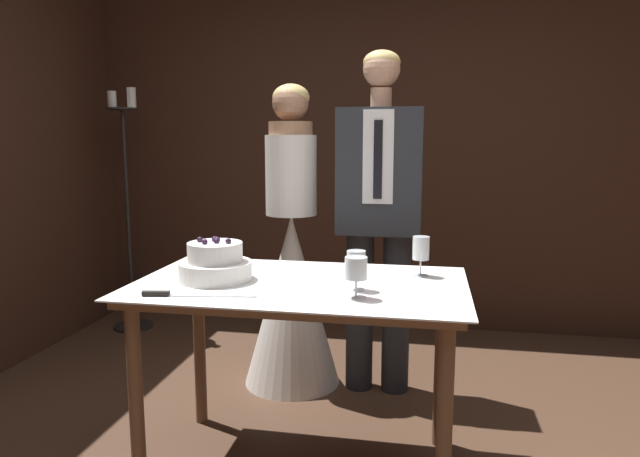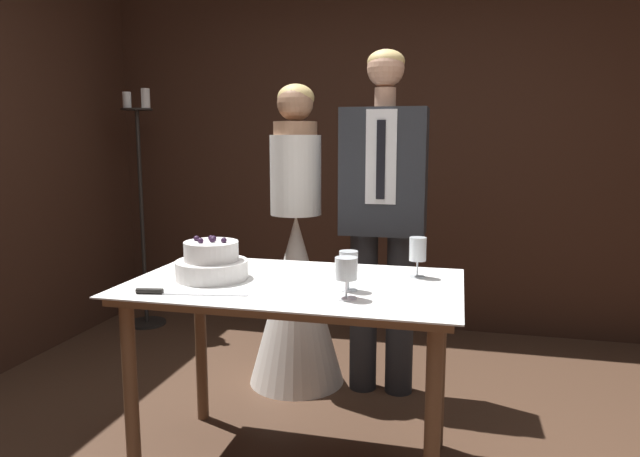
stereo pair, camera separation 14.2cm
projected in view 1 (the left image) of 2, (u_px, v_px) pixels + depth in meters
wall_back at (381, 153)px, 4.18m from camera, size 4.50×0.12×2.57m
cake_table at (300, 306)px, 2.31m from camera, size 1.33×0.80×0.81m
tiered_cake at (215, 264)px, 2.32m from camera, size 0.30×0.30×0.18m
cake_knife at (177, 294)px, 2.08m from camera, size 0.42×0.09×0.02m
wine_glass_near at (356, 270)px, 2.04m from camera, size 0.08×0.08×0.15m
wine_glass_middle at (421, 250)px, 2.38m from camera, size 0.07×0.07×0.17m
wine_glass_far at (356, 262)px, 2.16m from camera, size 0.07×0.07×0.15m
bride at (292, 278)px, 3.20m from camera, size 0.54×0.54×1.67m
groom at (379, 207)px, 3.04m from camera, size 0.44×0.25×1.84m
candle_stand at (128, 220)px, 4.11m from camera, size 0.28×0.28×1.74m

